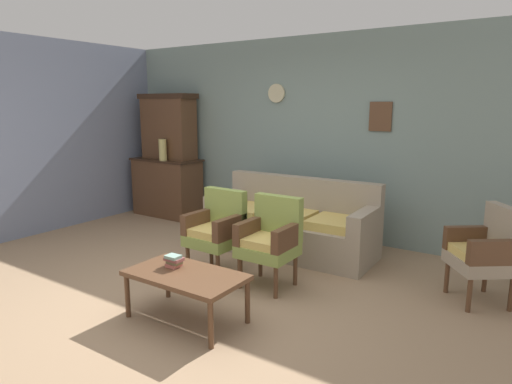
# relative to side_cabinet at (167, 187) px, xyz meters

# --- Properties ---
(ground_plane) EXTENTS (7.68, 7.68, 0.00)m
(ground_plane) POSITION_rel_side_cabinet_xyz_m (2.47, -2.25, -0.47)
(ground_plane) COLOR #997A5B
(wall_back_with_decor) EXTENTS (6.40, 0.09, 2.70)m
(wall_back_with_decor) POSITION_rel_side_cabinet_xyz_m (2.47, 0.38, 0.89)
(wall_back_with_decor) COLOR gray
(wall_back_with_decor) RESTS_ON ground
(side_cabinet) EXTENTS (1.16, 0.55, 0.93)m
(side_cabinet) POSITION_rel_side_cabinet_xyz_m (0.00, 0.00, 0.00)
(side_cabinet) COLOR brown
(side_cabinet) RESTS_ON ground
(cabinet_upper_hutch) EXTENTS (0.99, 0.38, 1.03)m
(cabinet_upper_hutch) POSITION_rel_side_cabinet_xyz_m (0.00, 0.08, 0.98)
(cabinet_upper_hutch) COLOR brown
(cabinet_upper_hutch) RESTS_ON side_cabinet
(vase_on_cabinet) EXTENTS (0.12, 0.12, 0.34)m
(vase_on_cabinet) POSITION_rel_side_cabinet_xyz_m (0.11, -0.18, 0.63)
(vase_on_cabinet) COLOR tan
(vase_on_cabinet) RESTS_ON side_cabinet
(floral_couch) EXTENTS (2.07, 0.84, 0.90)m
(floral_couch) POSITION_rel_side_cabinet_xyz_m (2.61, -0.50, -0.14)
(floral_couch) COLOR gray
(floral_couch) RESTS_ON ground
(armchair_near_couch_end) EXTENTS (0.53, 0.51, 0.90)m
(armchair_near_couch_end) POSITION_rel_side_cabinet_xyz_m (2.28, -1.56, 0.03)
(armchair_near_couch_end) COLOR #849947
(armchair_near_couch_end) RESTS_ON ground
(armchair_by_doorway) EXTENTS (0.52, 0.49, 0.90)m
(armchair_by_doorway) POSITION_rel_side_cabinet_xyz_m (2.94, -1.53, 0.03)
(armchair_by_doorway) COLOR #849947
(armchair_by_doorway) RESTS_ON ground
(wingback_chair_by_fireplace) EXTENTS (0.70, 0.71, 0.90)m
(wingback_chair_by_fireplace) POSITION_rel_side_cabinet_xyz_m (4.78, -0.76, 0.03)
(wingback_chair_by_fireplace) COLOR gray
(wingback_chair_by_fireplace) RESTS_ON ground
(coffee_table) EXTENTS (1.00, 0.56, 0.42)m
(coffee_table) POSITION_rel_side_cabinet_xyz_m (2.75, -2.56, -0.09)
(coffee_table) COLOR brown
(coffee_table) RESTS_ON ground
(book_stack_on_table) EXTENTS (0.16, 0.12, 0.11)m
(book_stack_on_table) POSITION_rel_side_cabinet_xyz_m (2.57, -2.51, 0.01)
(book_stack_on_table) COLOR #C8675B
(book_stack_on_table) RESTS_ON coffee_table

